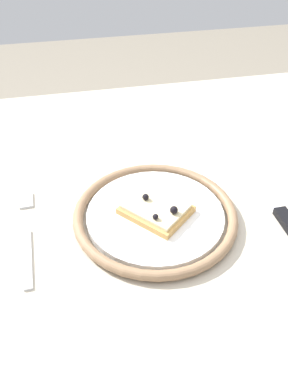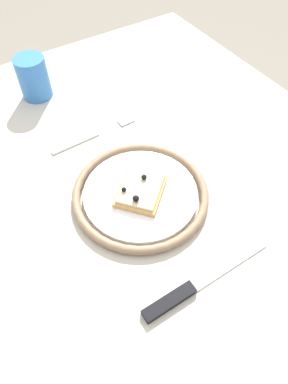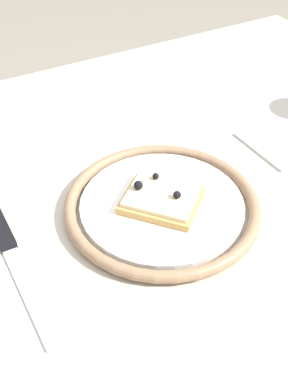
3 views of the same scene
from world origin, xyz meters
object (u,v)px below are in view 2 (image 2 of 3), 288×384
(pizza_slice_near, at_px, (141,190))
(cup, at_px, (33,78))
(dining_table, at_px, (139,205))
(plate, at_px, (140,194))
(fork, at_px, (95,134))
(knife, at_px, (187,291))

(pizza_slice_near, relative_size, cup, 1.27)
(dining_table, height_order, plate, plate)
(plate, height_order, cup, cup)
(dining_table, distance_m, pizza_slice_near, 0.10)
(fork, bearing_deg, pizza_slice_near, -1.67)
(pizza_slice_near, xyz_separation_m, knife, (0.20, -0.04, -0.02))
(dining_table, xyz_separation_m, plate, (0.03, -0.02, 0.08))
(plate, distance_m, cup, 0.40)
(plate, xyz_separation_m, pizza_slice_near, (0.00, 0.00, 0.01))
(fork, bearing_deg, knife, -6.40)
(dining_table, height_order, knife, knife)
(fork, xyz_separation_m, cup, (-0.20, -0.05, 0.05))
(dining_table, relative_size, plate, 4.22)
(knife, relative_size, fork, 1.19)
(pizza_slice_near, bearing_deg, dining_table, 155.26)
(plate, bearing_deg, dining_table, 154.17)
(dining_table, xyz_separation_m, cup, (-0.36, -0.06, 0.12))
(pizza_slice_near, distance_m, cup, 0.40)
(cup, bearing_deg, dining_table, 9.71)
(pizza_slice_near, xyz_separation_m, fork, (-0.20, 0.01, -0.02))
(knife, xyz_separation_m, fork, (-0.39, 0.04, -0.00))
(fork, bearing_deg, cup, -165.30)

